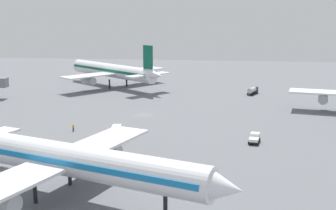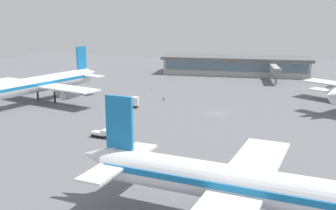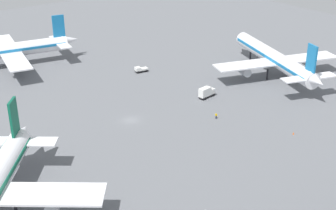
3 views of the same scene
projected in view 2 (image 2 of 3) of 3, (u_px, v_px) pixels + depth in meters
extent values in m
plane|color=slate|center=(217.00, 113.00, 113.77)|extent=(288.00, 288.00, 0.00)
cube|color=#9E9993|center=(236.00, 66.00, 187.04)|extent=(64.78, 20.07, 7.17)
cube|color=#4C6070|center=(234.00, 67.00, 177.08)|extent=(62.19, 0.30, 3.69)
cube|color=#59595B|center=(236.00, 58.00, 186.13)|extent=(67.37, 20.88, 1.23)
cone|color=white|center=(333.00, 94.00, 107.05)|extent=(7.08, 7.43, 4.03)
cylinder|color=#A5A8AD|center=(333.00, 89.00, 130.40)|extent=(5.88, 6.37, 2.77)
cylinder|color=white|center=(257.00, 188.00, 51.25)|extent=(44.88, 13.56, 4.93)
cone|color=white|center=(99.00, 156.00, 60.58)|extent=(6.81, 5.06, 3.94)
cube|color=#1972B2|center=(257.00, 185.00, 51.16)|extent=(43.14, 13.31, 0.89)
cube|color=white|center=(239.00, 188.00, 52.25)|extent=(15.32, 43.12, 0.44)
cylinder|color=#A5A8AD|center=(258.00, 169.00, 63.23)|extent=(6.24, 3.79, 2.71)
cube|color=white|center=(120.00, 161.00, 59.16)|extent=(7.25, 17.47, 0.35)
cube|color=#1972B2|center=(119.00, 123.00, 57.84)|extent=(4.32, 1.36, 7.88)
cylinder|color=black|center=(236.00, 200.00, 57.11)|extent=(0.59, 0.59, 3.45)
cylinder|color=white|center=(36.00, 85.00, 125.38)|extent=(19.69, 44.52, 5.00)
cone|color=white|center=(90.00, 73.00, 145.20)|extent=(5.83, 7.21, 4.00)
cube|color=#1972B2|center=(36.00, 83.00, 125.30)|extent=(19.18, 42.84, 0.90)
cube|color=white|center=(42.00, 85.00, 127.37)|extent=(43.12, 21.08, 0.45)
cylinder|color=#A5A8AD|center=(70.00, 94.00, 121.50)|extent=(4.54, 6.48, 2.75)
cylinder|color=#A5A8AD|center=(18.00, 87.00, 134.02)|extent=(4.54, 6.48, 2.75)
cube|color=white|center=(82.00, 75.00, 142.14)|extent=(17.63, 9.53, 0.36)
cube|color=#1972B2|center=(81.00, 58.00, 140.81)|extent=(1.95, 4.29, 7.99)
cylinder|color=black|center=(55.00, 97.00, 127.26)|extent=(0.60, 0.60, 3.50)
cylinder|color=black|center=(38.00, 95.00, 131.40)|extent=(0.60, 0.60, 3.50)
cube|color=black|center=(101.00, 135.00, 91.64)|extent=(4.67, 2.65, 0.30)
cube|color=white|center=(106.00, 133.00, 90.97)|extent=(2.11, 2.19, 1.20)
cube|color=#3F596B|center=(109.00, 132.00, 90.61)|extent=(0.36, 1.58, 0.67)
cube|color=white|center=(98.00, 133.00, 91.88)|extent=(2.90, 2.33, 0.60)
cylinder|color=black|center=(109.00, 135.00, 91.93)|extent=(0.84, 0.44, 0.80)
cylinder|color=black|center=(105.00, 138.00, 90.23)|extent=(0.84, 0.44, 0.80)
cylinder|color=black|center=(98.00, 134.00, 93.11)|extent=(0.84, 0.44, 0.80)
cylinder|color=black|center=(93.00, 136.00, 91.41)|extent=(0.84, 0.44, 0.80)
cube|color=black|center=(129.00, 106.00, 120.60)|extent=(5.79, 2.57, 0.30)
cube|color=white|center=(123.00, 103.00, 120.58)|extent=(2.02, 2.11, 1.60)
cube|color=#3F596B|center=(120.00, 102.00, 120.59)|extent=(0.28, 1.59, 0.90)
cube|color=white|center=(132.00, 101.00, 120.19)|extent=(4.00, 2.35, 2.60)
cylinder|color=black|center=(122.00, 107.00, 119.91)|extent=(0.83, 0.40, 0.80)
cylinder|color=black|center=(123.00, 105.00, 121.75)|extent=(0.83, 0.40, 0.80)
cylinder|color=black|center=(135.00, 107.00, 119.52)|extent=(0.83, 0.40, 0.80)
cylinder|color=black|center=(136.00, 106.00, 121.36)|extent=(0.83, 0.40, 0.80)
cylinder|color=#1E2338|center=(164.00, 99.00, 130.68)|extent=(0.45, 0.45, 0.85)
cylinder|color=yellow|center=(164.00, 97.00, 130.52)|extent=(0.54, 0.54, 0.60)
sphere|color=tan|center=(164.00, 96.00, 130.42)|extent=(0.22, 0.22, 0.22)
cylinder|color=yellow|center=(164.00, 97.00, 130.31)|extent=(0.10, 0.10, 0.54)
cylinder|color=yellow|center=(163.00, 97.00, 130.72)|extent=(0.10, 0.10, 0.54)
cube|color=#9E9993|center=(275.00, 69.00, 164.90)|extent=(3.98, 16.79, 2.80)
cylinder|color=slate|center=(276.00, 80.00, 160.02)|extent=(0.90, 0.90, 3.80)
cube|color=slate|center=(278.00, 73.00, 155.91)|extent=(3.31, 2.65, 3.08)
cone|color=#EA590C|center=(151.00, 88.00, 150.75)|extent=(0.44, 0.44, 0.60)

